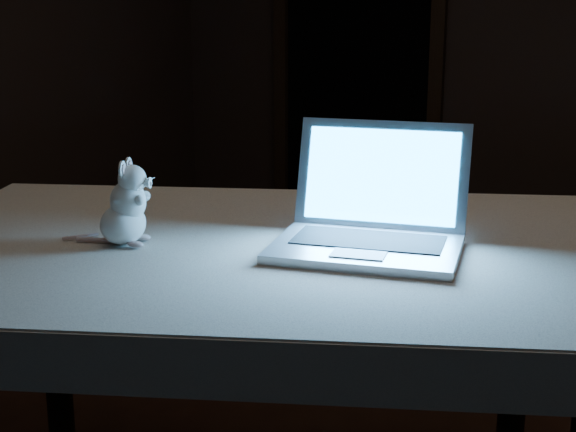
% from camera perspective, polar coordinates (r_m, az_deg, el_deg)
% --- Properties ---
extents(back_wall, '(4.50, 0.04, 2.60)m').
position_cam_1_polar(back_wall, '(4.72, 17.68, 12.64)').
color(back_wall, black).
rests_on(back_wall, ground).
extents(doorway, '(1.06, 0.36, 2.13)m').
position_cam_1_polar(doorway, '(5.01, 4.76, 10.64)').
color(doorway, black).
rests_on(doorway, back_wall).
extents(table, '(1.83, 1.50, 0.85)m').
position_cam_1_polar(table, '(2.11, -1.80, -13.15)').
color(table, black).
rests_on(table, floor).
extents(tablecloth, '(1.87, 1.42, 0.11)m').
position_cam_1_polar(tablecloth, '(1.97, -4.98, -3.34)').
color(tablecloth, beige).
rests_on(tablecloth, table).
extents(laptop, '(0.47, 0.42, 0.28)m').
position_cam_1_polar(laptop, '(1.83, 5.42, 1.60)').
color(laptop, silver).
rests_on(laptop, tablecloth).
extents(plush_mouse, '(0.18, 0.18, 0.20)m').
position_cam_1_polar(plush_mouse, '(1.94, -11.28, 0.91)').
color(plush_mouse, white).
rests_on(plush_mouse, tablecloth).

